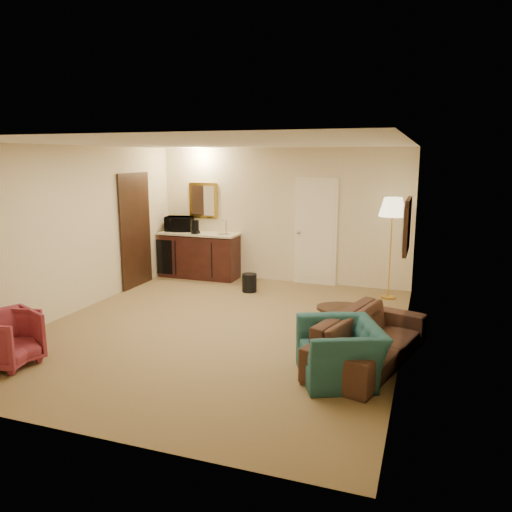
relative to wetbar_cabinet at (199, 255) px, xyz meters
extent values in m
plane|color=olive|center=(1.65, -2.72, -0.46)|extent=(6.00, 6.00, 0.00)
cube|color=beige|center=(1.65, 0.28, 0.84)|extent=(5.00, 0.02, 2.60)
cube|color=beige|center=(-0.85, -2.72, 0.84)|extent=(0.02, 6.00, 2.60)
cube|color=beige|center=(4.15, -2.72, 0.84)|extent=(0.02, 6.00, 2.60)
cube|color=white|center=(1.65, -2.72, 2.14)|extent=(5.00, 6.00, 0.02)
cube|color=#EFE1C3|center=(2.35, 0.25, 0.56)|extent=(0.82, 0.06, 2.05)
cube|color=black|center=(-0.82, -1.02, 0.59)|extent=(0.06, 0.98, 2.10)
cube|color=gold|center=(0.00, 0.25, 1.09)|extent=(0.62, 0.04, 0.72)
cube|color=black|center=(4.11, -2.32, 1.09)|extent=(0.06, 0.90, 0.70)
cube|color=#391612|center=(0.00, 0.00, 0.00)|extent=(1.64, 0.58, 0.92)
imported|color=black|center=(3.80, -3.26, -0.06)|extent=(1.11, 2.10, 0.79)
imported|color=#20504D|center=(3.55, -3.81, -0.04)|extent=(0.96, 1.13, 0.84)
imported|color=#912F45|center=(-0.25, -4.72, -0.11)|extent=(0.85, 0.87, 0.69)
imported|color=#912F45|center=(-0.25, -4.77, -0.12)|extent=(0.76, 0.79, 0.69)
cube|color=black|center=(3.45, -2.68, -0.22)|extent=(0.90, 0.67, 0.48)
cube|color=gold|center=(3.79, -0.32, 0.42)|extent=(0.54, 0.54, 1.77)
cylinder|color=black|center=(1.35, -0.72, -0.29)|extent=(0.28, 0.28, 0.33)
imported|color=black|center=(-0.47, 0.08, 0.65)|extent=(0.60, 0.41, 0.37)
cylinder|color=black|center=(-0.01, -0.12, 0.59)|extent=(0.16, 0.16, 0.27)
camera|label=1|loc=(4.39, -9.01, 1.96)|focal=35.00mm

